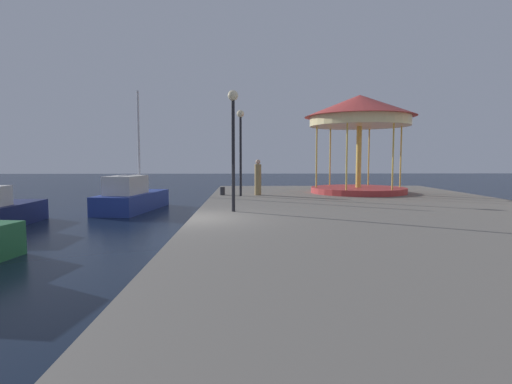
{
  "coord_description": "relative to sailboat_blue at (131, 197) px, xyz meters",
  "views": [
    {
      "loc": [
        1.74,
        -12.67,
        2.64
      ],
      "look_at": [
        2.14,
        3.45,
        1.32
      ],
      "focal_mm": 28.57,
      "sensor_mm": 36.0,
      "label": 1
    }
  ],
  "objects": [
    {
      "name": "ground_plane",
      "position": [
        4.07,
        -8.01,
        -0.68
      ],
      "size": [
        120.0,
        120.0,
        0.0
      ],
      "primitive_type": "plane",
      "color": "black"
    },
    {
      "name": "quay_dock",
      "position": [
        10.86,
        -8.01,
        -0.28
      ],
      "size": [
        13.58,
        29.78,
        0.8
      ],
      "primitive_type": "cube",
      "color": "slate",
      "rests_on": "ground"
    },
    {
      "name": "sailboat_blue",
      "position": [
        0.0,
        0.0,
        0.0
      ],
      "size": [
        2.69,
        5.58,
        6.19
      ],
      "color": "navy",
      "rests_on": "ground"
    },
    {
      "name": "carousel",
      "position": [
        11.88,
        1.11,
        4.0
      ],
      "size": [
        5.86,
        5.86,
        5.22
      ],
      "color": "#B23333",
      "rests_on": "quay_dock"
    },
    {
      "name": "lamp_post_near_edge",
      "position": [
        5.37,
        -6.52,
        2.99
      ],
      "size": [
        0.36,
        0.36,
        4.18
      ],
      "color": "black",
      "rests_on": "quay_dock"
    },
    {
      "name": "lamp_post_mid_promenade",
      "position": [
        5.55,
        -0.56,
        3.01
      ],
      "size": [
        0.36,
        0.36,
        4.21
      ],
      "color": "black",
      "rests_on": "quay_dock"
    },
    {
      "name": "bollard_south",
      "position": [
        4.61,
        -0.04,
        0.32
      ],
      "size": [
        0.24,
        0.24,
        0.4
      ],
      "primitive_type": "cylinder",
      "color": "#2D2D33",
      "rests_on": "quay_dock"
    },
    {
      "name": "bollard_north",
      "position": [
        4.62,
        0.02,
        0.32
      ],
      "size": [
        0.24,
        0.24,
        0.4
      ],
      "primitive_type": "cylinder",
      "color": "#2D2D33",
      "rests_on": "quay_dock"
    },
    {
      "name": "person_near_carousel",
      "position": [
        6.42,
        -0.1,
        0.96
      ],
      "size": [
        0.34,
        0.34,
        1.81
      ],
      "color": "#937A4C",
      "rests_on": "quay_dock"
    }
  ]
}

